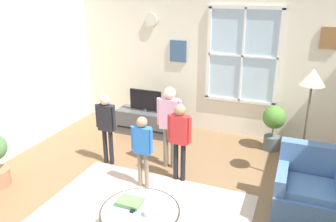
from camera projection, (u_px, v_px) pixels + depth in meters
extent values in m
cube|color=brown|center=(153.00, 222.00, 4.07)|extent=(6.19, 6.42, 0.02)
cube|color=silver|center=(219.00, 58.00, 6.16)|extent=(5.59, 0.12, 2.84)
cube|color=silver|center=(243.00, 56.00, 5.92)|extent=(1.21, 0.02, 1.63)
cube|color=white|center=(246.00, 7.00, 5.62)|extent=(1.27, 0.04, 0.06)
cube|color=white|center=(239.00, 101.00, 6.18)|extent=(1.27, 0.04, 0.06)
cube|color=white|center=(209.00, 54.00, 6.11)|extent=(0.06, 0.04, 1.63)
cube|color=white|center=(279.00, 59.00, 5.69)|extent=(0.06, 0.04, 1.63)
cube|color=white|center=(242.00, 56.00, 5.90)|extent=(0.03, 0.04, 1.63)
cube|color=white|center=(242.00, 56.00, 5.90)|extent=(1.21, 0.04, 0.03)
cube|color=#38567A|center=(178.00, 51.00, 6.33)|extent=(0.32, 0.03, 0.40)
cube|color=olive|center=(330.00, 38.00, 5.31)|extent=(0.28, 0.03, 0.34)
cylinder|color=silver|center=(151.00, 20.00, 6.32)|extent=(0.24, 0.04, 0.24)
cube|color=#C6B29E|center=(140.00, 218.00, 4.11)|extent=(2.55, 2.00, 0.01)
cube|color=#4C4C51|center=(146.00, 122.00, 6.41)|extent=(1.12, 0.41, 0.46)
cube|color=black|center=(141.00, 130.00, 6.25)|extent=(1.00, 0.02, 0.02)
cylinder|color=#4C4C4C|center=(146.00, 110.00, 6.33)|extent=(0.08, 0.08, 0.05)
cube|color=black|center=(146.00, 100.00, 6.26)|extent=(0.61, 0.05, 0.38)
cube|color=black|center=(145.00, 100.00, 6.24)|extent=(0.57, 0.01, 0.34)
cube|color=#476B9E|center=(307.00, 204.00, 4.03)|extent=(0.76, 0.72, 0.42)
cube|color=#476B9E|center=(312.00, 160.00, 4.14)|extent=(0.76, 0.16, 0.45)
cube|color=#476B9E|center=(282.00, 176.00, 4.03)|extent=(0.12, 0.65, 0.20)
cube|color=#4D73AA|center=(310.00, 188.00, 3.90)|extent=(0.61, 0.50, 0.08)
cylinder|color=#99B2B7|center=(140.00, 211.00, 3.57)|extent=(0.83, 0.83, 0.02)
torus|color=#3F3328|center=(140.00, 211.00, 3.57)|extent=(0.86, 0.86, 0.02)
cylinder|color=#33281E|center=(131.00, 209.00, 3.95)|extent=(0.04, 0.04, 0.41)
cylinder|color=#33281E|center=(171.00, 219.00, 3.78)|extent=(0.04, 0.04, 0.41)
cube|color=#7FB179|center=(130.00, 203.00, 3.66)|extent=(0.26, 0.18, 0.03)
cube|color=#5F9B4B|center=(130.00, 201.00, 3.65)|extent=(0.27, 0.19, 0.02)
cylinder|color=white|center=(148.00, 213.00, 3.45)|extent=(0.08, 0.08, 0.09)
cube|color=black|center=(135.00, 209.00, 3.57)|extent=(0.07, 0.15, 0.02)
cylinder|color=black|center=(176.00, 161.00, 4.86)|extent=(0.07, 0.07, 0.58)
cylinder|color=black|center=(183.00, 162.00, 4.82)|extent=(0.07, 0.07, 0.58)
cube|color=red|center=(180.00, 129.00, 4.67)|extent=(0.25, 0.13, 0.41)
sphere|color=#A87A5B|center=(180.00, 110.00, 4.57)|extent=(0.16, 0.16, 0.16)
cylinder|color=red|center=(169.00, 127.00, 4.69)|extent=(0.05, 0.05, 0.37)
cylinder|color=red|center=(190.00, 130.00, 4.59)|extent=(0.05, 0.05, 0.37)
cylinder|color=#726656|center=(166.00, 147.00, 5.21)|extent=(0.08, 0.08, 0.65)
cylinder|color=#726656|center=(173.00, 148.00, 5.17)|extent=(0.08, 0.08, 0.65)
cube|color=#DB9EBC|center=(170.00, 114.00, 5.00)|extent=(0.28, 0.15, 0.46)
sphere|color=beige|center=(170.00, 93.00, 4.89)|extent=(0.18, 0.18, 0.18)
cylinder|color=#DB9EBC|center=(159.00, 111.00, 5.03)|extent=(0.06, 0.06, 0.41)
cylinder|color=#DB9EBC|center=(180.00, 114.00, 4.91)|extent=(0.06, 0.06, 0.41)
cylinder|color=#726656|center=(140.00, 169.00, 4.69)|extent=(0.06, 0.06, 0.53)
cylinder|color=#726656|center=(147.00, 171.00, 4.66)|extent=(0.06, 0.06, 0.53)
cube|color=blue|center=(142.00, 140.00, 4.52)|extent=(0.23, 0.12, 0.37)
sphere|color=#A87A5B|center=(142.00, 122.00, 4.43)|extent=(0.14, 0.14, 0.14)
cylinder|color=blue|center=(133.00, 138.00, 4.54)|extent=(0.05, 0.05, 0.34)
cylinder|color=blue|center=(151.00, 141.00, 4.45)|extent=(0.05, 0.05, 0.34)
cylinder|color=black|center=(105.00, 146.00, 5.33)|extent=(0.07, 0.07, 0.57)
cylinder|color=black|center=(111.00, 147.00, 5.29)|extent=(0.07, 0.07, 0.57)
cube|color=black|center=(106.00, 118.00, 5.14)|extent=(0.25, 0.13, 0.40)
sphere|color=#D8AD8C|center=(105.00, 100.00, 5.05)|extent=(0.15, 0.15, 0.15)
cylinder|color=black|center=(97.00, 116.00, 5.17)|extent=(0.05, 0.05, 0.36)
cylinder|color=black|center=(114.00, 118.00, 5.07)|extent=(0.05, 0.05, 0.36)
cylinder|color=#4C565B|center=(271.00, 143.00, 5.82)|extent=(0.27, 0.27, 0.24)
cylinder|color=#4C7238|center=(273.00, 132.00, 5.75)|extent=(0.02, 0.02, 0.15)
sphere|color=#467D2E|center=(274.00, 117.00, 5.66)|extent=(0.38, 0.38, 0.38)
cylinder|color=black|center=(297.00, 181.00, 4.87)|extent=(0.26, 0.26, 0.03)
cylinder|color=brown|center=(304.00, 136.00, 4.63)|extent=(0.03, 0.03, 1.45)
cone|color=beige|center=(313.00, 77.00, 4.34)|extent=(0.32, 0.32, 0.22)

